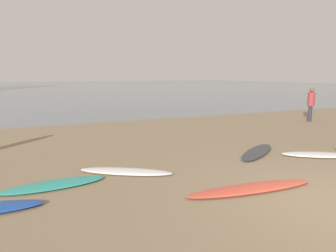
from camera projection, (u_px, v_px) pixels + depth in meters
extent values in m
cube|color=#8C7559|center=(147.00, 124.00, 14.04)|extent=(120.00, 120.00, 0.20)
cube|color=slate|center=(65.00, 86.00, 59.74)|extent=(140.00, 100.00, 0.01)
ellipsoid|color=teal|center=(54.00, 185.00, 5.82)|extent=(2.04, 0.72, 0.08)
ellipsoid|color=white|center=(126.00, 171.00, 6.60)|extent=(2.08, 1.53, 0.09)
ellipsoid|color=#D84C38|center=(251.00, 188.00, 5.61)|extent=(2.71, 0.72, 0.09)
ellipsoid|color=#333338|center=(257.00, 152.00, 8.29)|extent=(2.10, 1.65, 0.09)
ellipsoid|color=white|center=(319.00, 155.00, 7.97)|extent=(1.98, 1.46, 0.10)
cylinder|color=#2D2D38|center=(310.00, 114.00, 13.98)|extent=(0.18, 0.18, 0.75)
cylinder|color=#9E3338|center=(311.00, 99.00, 13.86)|extent=(0.33, 0.33, 0.65)
sphere|color=brown|center=(312.00, 90.00, 13.78)|extent=(0.21, 0.21, 0.21)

